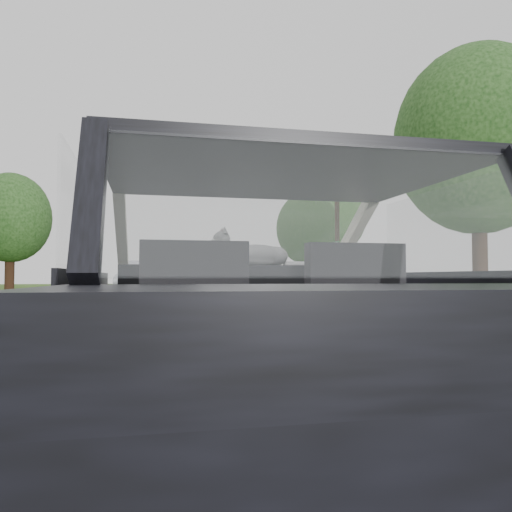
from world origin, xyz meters
name	(u,v)px	position (x,y,z in m)	size (l,w,h in m)	color
ground	(260,444)	(0.00, 0.00, 0.00)	(140.00, 140.00, 0.00)	#404040
subject_car	(260,312)	(0.00, 0.00, 0.72)	(1.80, 4.00, 1.45)	black
dashboard	(240,288)	(0.00, 0.62, 0.85)	(1.58, 0.45, 0.30)	black
driver_seat	(192,286)	(-0.40, -0.29, 0.88)	(0.50, 0.72, 0.42)	black
passenger_seat	(347,285)	(0.40, -0.29, 0.88)	(0.50, 0.72, 0.42)	black
steering_wheel	(184,277)	(-0.40, 0.33, 0.92)	(0.36, 0.36, 0.04)	black
cat	(257,254)	(0.13, 0.67, 1.09)	(0.58, 0.18, 0.26)	#959595
guardrail	(334,290)	(4.30, 10.00, 0.58)	(0.05, 90.00, 0.32)	gray
other_car	(147,281)	(-0.68, 17.16, 0.79)	(1.89, 4.79, 1.58)	silver
highway_sign	(334,271)	(6.82, 16.56, 1.19)	(0.10, 0.95, 2.38)	#104E1B
utility_pole	(337,224)	(8.58, 20.67, 3.56)	(0.23, 0.23, 7.13)	#321C12
tree_1	(478,177)	(11.54, 13.76, 4.71)	(6.22, 6.22, 9.42)	black
tree_2	(308,243)	(9.43, 27.86, 3.14)	(4.15, 4.15, 6.28)	black
tree_3	(328,230)	(13.69, 35.62, 4.82)	(6.36, 6.36, 9.63)	black
tree_6	(10,235)	(-7.90, 26.15, 3.18)	(4.20, 4.20, 6.36)	black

